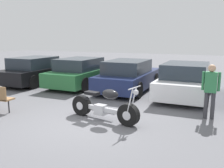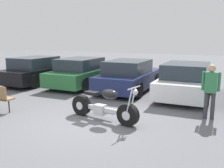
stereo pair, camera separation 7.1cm
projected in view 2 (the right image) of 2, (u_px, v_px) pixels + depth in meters
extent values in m
plane|color=slate|center=(85.00, 122.00, 7.22)|extent=(60.00, 60.00, 0.00)
cylinder|color=black|center=(128.00, 115.00, 6.85)|extent=(0.66, 0.32, 0.63)
cylinder|color=silver|center=(128.00, 115.00, 6.85)|extent=(0.29, 0.27, 0.25)
cylinder|color=black|center=(82.00, 105.00, 7.83)|extent=(0.66, 0.32, 0.63)
cylinder|color=silver|center=(82.00, 105.00, 7.83)|extent=(0.29, 0.27, 0.25)
cube|color=silver|center=(103.00, 109.00, 7.34)|extent=(1.31, 0.36, 0.12)
cube|color=silver|center=(100.00, 110.00, 7.41)|extent=(0.38, 0.30, 0.30)
ellipsoid|color=black|center=(110.00, 94.00, 7.11)|extent=(0.57, 0.42, 0.28)
cube|color=black|center=(92.00, 93.00, 7.50)|extent=(0.48, 0.32, 0.09)
ellipsoid|color=black|center=(83.00, 98.00, 7.76)|extent=(0.51, 0.29, 0.20)
cylinder|color=silver|center=(129.00, 102.00, 6.65)|extent=(0.22, 0.08, 0.79)
cylinder|color=silver|center=(133.00, 101.00, 6.79)|extent=(0.22, 0.08, 0.79)
cylinder|color=silver|center=(134.00, 88.00, 6.60)|extent=(0.15, 0.61, 0.03)
sphere|color=silver|center=(135.00, 92.00, 6.60)|extent=(0.15, 0.15, 0.15)
cylinder|color=silver|center=(97.00, 110.00, 7.68)|extent=(1.30, 0.33, 0.08)
cube|color=black|center=(38.00, 73.00, 13.30)|extent=(1.87, 4.29, 0.65)
cube|color=#28333D|center=(34.00, 62.00, 12.96)|extent=(1.64, 2.23, 0.56)
cylinder|color=black|center=(42.00, 73.00, 14.88)|extent=(0.20, 0.67, 0.67)
cylinder|color=black|center=(67.00, 74.00, 14.17)|extent=(0.20, 0.67, 0.67)
cylinder|color=black|center=(7.00, 79.00, 12.50)|extent=(0.20, 0.67, 0.67)
cylinder|color=black|center=(34.00, 82.00, 11.79)|extent=(0.20, 0.67, 0.67)
cube|color=#286B38|center=(83.00, 75.00, 12.58)|extent=(1.87, 4.29, 0.65)
cube|color=#28333D|center=(80.00, 64.00, 12.23)|extent=(1.64, 2.23, 0.56)
cylinder|color=black|center=(82.00, 74.00, 14.15)|extent=(0.20, 0.67, 0.67)
cylinder|color=black|center=(110.00, 76.00, 13.44)|extent=(0.20, 0.67, 0.67)
cylinder|color=black|center=(53.00, 82.00, 11.78)|extent=(0.20, 0.67, 0.67)
cylinder|color=black|center=(85.00, 85.00, 11.07)|extent=(0.20, 0.67, 0.67)
cube|color=#19234C|center=(130.00, 79.00, 11.46)|extent=(1.87, 4.29, 0.65)
cube|color=#28333D|center=(128.00, 67.00, 11.12)|extent=(1.64, 2.23, 0.56)
cylinder|color=black|center=(123.00, 78.00, 13.04)|extent=(0.20, 0.67, 0.67)
cylinder|color=black|center=(156.00, 80.00, 12.32)|extent=(0.20, 0.67, 0.67)
cylinder|color=black|center=(100.00, 87.00, 10.66)|extent=(0.20, 0.67, 0.67)
cylinder|color=black|center=(139.00, 90.00, 9.95)|extent=(0.20, 0.67, 0.67)
cube|color=white|center=(186.00, 84.00, 10.23)|extent=(1.87, 4.29, 0.65)
cube|color=#28333D|center=(186.00, 70.00, 9.89)|extent=(1.64, 2.23, 0.56)
cylinder|color=black|center=(171.00, 82.00, 11.81)|extent=(0.20, 0.67, 0.67)
cylinder|color=black|center=(211.00, 85.00, 11.10)|extent=(0.20, 0.67, 0.67)
cylinder|color=black|center=(157.00, 93.00, 9.43)|extent=(0.20, 0.67, 0.67)
cylinder|color=black|center=(206.00, 98.00, 8.72)|extent=(0.20, 0.67, 0.67)
cylinder|color=black|center=(9.00, 106.00, 8.06)|extent=(0.04, 0.04, 0.45)
cylinder|color=#38383D|center=(206.00, 105.00, 7.47)|extent=(0.12, 0.12, 0.81)
cylinder|color=#38383D|center=(213.00, 106.00, 7.39)|extent=(0.12, 0.12, 0.81)
cube|color=#337F4C|center=(211.00, 82.00, 7.30)|extent=(0.34, 0.20, 0.61)
cylinder|color=#337F4C|center=(203.00, 81.00, 7.38)|extent=(0.08, 0.08, 0.56)
cylinder|color=#337F4C|center=(219.00, 82.00, 7.20)|extent=(0.08, 0.08, 0.56)
sphere|color=tan|center=(212.00, 68.00, 7.22)|extent=(0.22, 0.22, 0.22)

